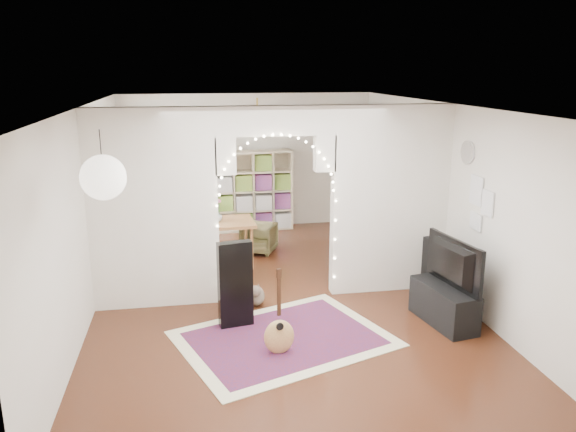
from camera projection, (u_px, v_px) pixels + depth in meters
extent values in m
plane|color=black|center=(276.00, 296.00, 8.09)|extent=(7.50, 7.50, 0.00)
cube|color=white|center=(275.00, 105.00, 7.40)|extent=(5.00, 7.50, 0.02)
cube|color=silver|center=(248.00, 162.00, 11.32)|extent=(5.00, 0.02, 2.70)
cube|color=silver|center=(353.00, 322.00, 4.18)|extent=(5.00, 0.02, 2.70)
cube|color=silver|center=(87.00, 213.00, 7.33)|extent=(0.02, 7.50, 2.70)
cube|color=silver|center=(445.00, 198.00, 8.17)|extent=(0.02, 7.50, 2.70)
cube|color=silver|center=(154.00, 210.00, 7.47)|extent=(1.70, 0.20, 2.70)
cube|color=silver|center=(390.00, 200.00, 8.02)|extent=(1.70, 0.20, 2.70)
cube|color=silver|center=(275.00, 121.00, 7.45)|extent=(1.60, 0.20, 0.40)
cube|color=white|center=(107.00, 176.00, 9.01)|extent=(0.04, 1.20, 1.40)
cylinder|color=white|center=(468.00, 152.00, 7.40)|extent=(0.03, 0.31, 0.31)
sphere|color=white|center=(103.00, 177.00, 4.91)|extent=(0.40, 0.40, 0.40)
cube|color=maroon|center=(284.00, 338.00, 6.79)|extent=(2.88, 2.52, 0.02)
cube|color=black|center=(235.00, 285.00, 7.00)|extent=(0.44, 0.21, 1.12)
ellipsoid|color=#B47E48|center=(279.00, 324.00, 6.35)|extent=(0.37, 0.22, 0.42)
cube|color=black|center=(279.00, 295.00, 6.26)|extent=(0.05, 0.04, 0.48)
cube|color=black|center=(279.00, 273.00, 6.20)|extent=(0.06, 0.04, 0.11)
ellipsoid|color=brown|center=(256.00, 295.00, 7.77)|extent=(0.28, 0.39, 0.26)
sphere|color=brown|center=(256.00, 291.00, 7.59)|extent=(0.17, 0.17, 0.15)
cone|color=brown|center=(253.00, 286.00, 7.56)|extent=(0.05, 0.05, 0.05)
cone|color=brown|center=(258.00, 286.00, 7.57)|extent=(0.05, 0.05, 0.05)
cylinder|color=brown|center=(257.00, 296.00, 7.98)|extent=(0.07, 0.24, 0.08)
cube|color=black|center=(438.00, 270.00, 7.81)|extent=(0.40, 0.36, 0.92)
cylinder|color=black|center=(444.00, 287.00, 7.72)|extent=(0.26, 0.07, 0.26)
cylinder|color=black|center=(446.00, 266.00, 7.65)|extent=(0.14, 0.04, 0.14)
cylinder|color=black|center=(447.00, 252.00, 7.59)|extent=(0.08, 0.03, 0.08)
cube|color=black|center=(444.00, 305.00, 7.16)|extent=(0.57, 1.05, 0.50)
imported|color=black|center=(447.00, 263.00, 7.02)|extent=(0.32, 1.08, 0.62)
cube|color=#C1B08C|center=(253.00, 191.00, 11.23)|extent=(1.58, 0.48, 1.60)
cube|color=brown|center=(217.00, 223.00, 9.15)|extent=(1.24, 0.86, 0.05)
cylinder|color=brown|center=(187.00, 253.00, 8.84)|extent=(0.05, 0.05, 0.70)
cylinder|color=brown|center=(252.00, 249.00, 9.06)|extent=(0.05, 0.05, 0.70)
cylinder|color=brown|center=(185.00, 241.00, 9.44)|extent=(0.05, 0.05, 0.70)
cylinder|color=brown|center=(246.00, 237.00, 9.66)|extent=(0.05, 0.05, 0.70)
imported|color=white|center=(217.00, 216.00, 9.12)|extent=(0.19, 0.19, 0.19)
imported|color=#4C4526|center=(215.00, 264.00, 8.78)|extent=(0.51, 0.52, 0.42)
imported|color=#4C4526|center=(259.00, 238.00, 9.93)|extent=(0.74, 0.75, 0.52)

